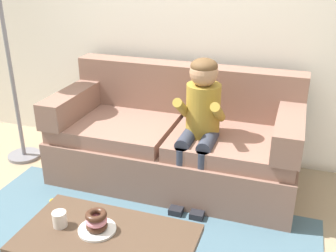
{
  "coord_description": "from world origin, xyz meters",
  "views": [
    {
      "loc": [
        0.94,
        -2.04,
        1.8
      ],
      "look_at": [
        0.1,
        0.45,
        0.65
      ],
      "focal_mm": 42.72,
      "sensor_mm": 36.0,
      "label": 1
    }
  ],
  "objects_px": {
    "person_child": "(200,117)",
    "toy_controller": "(63,205)",
    "couch": "(176,141)",
    "donut": "(97,226)",
    "mug": "(60,219)",
    "coffee_table": "(107,242)"
  },
  "relations": [
    {
      "from": "donut",
      "to": "couch",
      "type": "bearing_deg",
      "value": 88.28
    },
    {
      "from": "donut",
      "to": "person_child",
      "type": "bearing_deg",
      "value": 75.13
    },
    {
      "from": "coffee_table",
      "to": "person_child",
      "type": "xyz_separation_m",
      "value": [
        0.22,
        1.13,
        0.33
      ]
    },
    {
      "from": "couch",
      "to": "toy_controller",
      "type": "bearing_deg",
      "value": -132.67
    },
    {
      "from": "couch",
      "to": "donut",
      "type": "relative_size",
      "value": 16.59
    },
    {
      "from": "couch",
      "to": "toy_controller",
      "type": "distance_m",
      "value": 1.04
    },
    {
      "from": "couch",
      "to": "person_child",
      "type": "relative_size",
      "value": 1.81
    },
    {
      "from": "coffee_table",
      "to": "donut",
      "type": "height_order",
      "value": "donut"
    },
    {
      "from": "toy_controller",
      "to": "person_child",
      "type": "bearing_deg",
      "value": 30.36
    },
    {
      "from": "person_child",
      "to": "toy_controller",
      "type": "relative_size",
      "value": 4.87
    },
    {
      "from": "person_child",
      "to": "mug",
      "type": "distance_m",
      "value": 1.27
    },
    {
      "from": "coffee_table",
      "to": "toy_controller",
      "type": "relative_size",
      "value": 4.24
    },
    {
      "from": "couch",
      "to": "donut",
      "type": "distance_m",
      "value": 1.31
    },
    {
      "from": "donut",
      "to": "toy_controller",
      "type": "relative_size",
      "value": 0.53
    },
    {
      "from": "person_child",
      "to": "toy_controller",
      "type": "xyz_separation_m",
      "value": [
        -0.92,
        -0.52,
        -0.65
      ]
    },
    {
      "from": "coffee_table",
      "to": "person_child",
      "type": "relative_size",
      "value": 0.87
    },
    {
      "from": "mug",
      "to": "toy_controller",
      "type": "xyz_separation_m",
      "value": [
        -0.41,
        0.61,
        -0.4
      ]
    },
    {
      "from": "couch",
      "to": "person_child",
      "type": "distance_m",
      "value": 0.47
    },
    {
      "from": "mug",
      "to": "couch",
      "type": "bearing_deg",
      "value": 79.24
    },
    {
      "from": "couch",
      "to": "donut",
      "type": "bearing_deg",
      "value": -91.72
    },
    {
      "from": "donut",
      "to": "mug",
      "type": "distance_m",
      "value": 0.22
    },
    {
      "from": "couch",
      "to": "coffee_table",
      "type": "relative_size",
      "value": 2.08
    }
  ]
}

